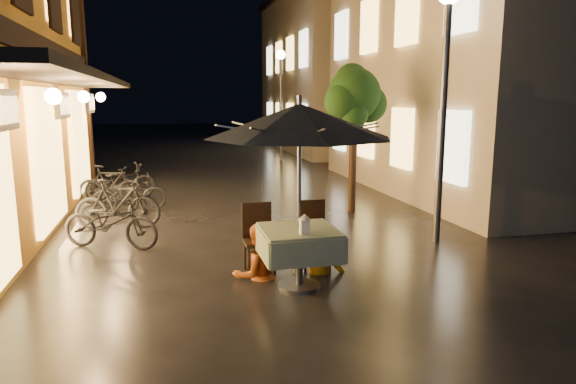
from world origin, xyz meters
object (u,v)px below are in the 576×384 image
object	(u,v)px
cafe_table	(299,243)
table_lantern	(304,223)
bicycle_0	(110,222)
patio_umbrella	(299,121)
streetlamp_near	(445,67)
person_yellow	(319,221)
person_orange	(256,226)

from	to	relation	value
cafe_table	table_lantern	distance (m)	0.42
table_lantern	bicycle_0	size ratio (longest dim) A/B	0.15
patio_umbrella	table_lantern	xyz separation A→B (m)	(0.00, -0.26, -1.23)
table_lantern	cafe_table	bearing A→B (deg)	90.00
streetlamp_near	cafe_table	world-z (taller)	streetlamp_near
patio_umbrella	person_yellow	xyz separation A→B (m)	(0.43, 0.51, -1.41)
streetlamp_near	person_orange	distance (m)	4.08
cafe_table	bicycle_0	xyz separation A→B (m)	(-2.54, 2.41, -0.15)
streetlamp_near	person_yellow	xyz separation A→B (m)	(-2.40, -0.99, -2.18)
patio_umbrella	person_orange	xyz separation A→B (m)	(-0.46, 0.52, -1.43)
patio_umbrella	person_orange	bearing A→B (deg)	131.89
bicycle_0	patio_umbrella	bearing A→B (deg)	-108.59
cafe_table	table_lantern	world-z (taller)	table_lantern
cafe_table	table_lantern	bearing A→B (deg)	-90.00
cafe_table	person_orange	world-z (taller)	person_orange
person_yellow	table_lantern	bearing A→B (deg)	71.12
bicycle_0	streetlamp_near	bearing A→B (deg)	-74.71
cafe_table	person_yellow	xyz separation A→B (m)	(0.43, 0.51, 0.15)
person_yellow	streetlamp_near	bearing A→B (deg)	-147.51
patio_umbrella	table_lantern	distance (m)	1.26
streetlamp_near	bicycle_0	xyz separation A→B (m)	(-5.36, 0.91, -2.48)
cafe_table	person_yellow	size ratio (longest dim) A/B	0.67
streetlamp_near	patio_umbrella	xyz separation A→B (m)	(-2.83, -1.50, -0.77)
streetlamp_near	person_orange	world-z (taller)	streetlamp_near
patio_umbrella	person_yellow	world-z (taller)	patio_umbrella
person_yellow	patio_umbrella	bearing A→B (deg)	60.25
cafe_table	bicycle_0	bearing A→B (deg)	136.53
person_yellow	cafe_table	bearing A→B (deg)	60.25
table_lantern	person_yellow	bearing A→B (deg)	60.98
cafe_table	person_orange	xyz separation A→B (m)	(-0.46, 0.52, 0.13)
streetlamp_near	patio_umbrella	bearing A→B (deg)	-152.08
bicycle_0	table_lantern	bearing A→B (deg)	-111.53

